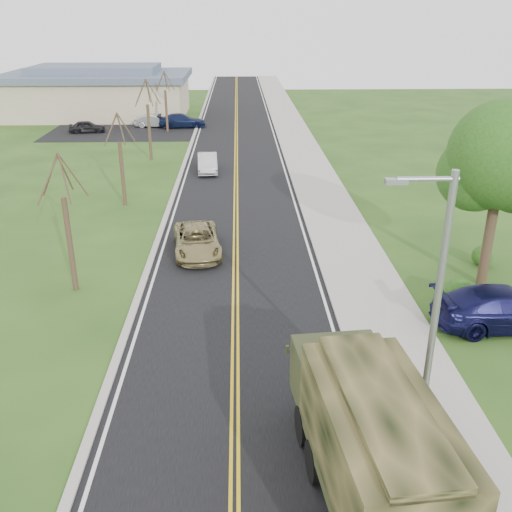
{
  "coord_description": "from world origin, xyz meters",
  "views": [
    {
      "loc": [
        0.21,
        -12.66,
        11.2
      ],
      "look_at": [
        0.89,
        9.27,
        1.8
      ],
      "focal_mm": 40.0,
      "sensor_mm": 36.0,
      "label": 1
    }
  ],
  "objects_px": {
    "military_truck": "(369,434)",
    "utility_box_far": "(405,393)",
    "utility_box_near": "(375,366)",
    "sedan_silver": "(208,163)",
    "suv_champagne": "(197,240)",
    "pickup_navy": "(505,308)"
  },
  "relations": [
    {
      "from": "sedan_silver",
      "to": "utility_box_far",
      "type": "distance_m",
      "value": 29.26
    },
    {
      "from": "suv_champagne",
      "to": "pickup_navy",
      "type": "relative_size",
      "value": 0.88
    },
    {
      "from": "utility_box_near",
      "to": "utility_box_far",
      "type": "distance_m",
      "value": 1.51
    },
    {
      "from": "military_truck",
      "to": "utility_box_far",
      "type": "relative_size",
      "value": 11.2
    },
    {
      "from": "sedan_silver",
      "to": "utility_box_near",
      "type": "distance_m",
      "value": 27.78
    },
    {
      "from": "utility_box_near",
      "to": "suv_champagne",
      "type": "bearing_deg",
      "value": 111.05
    },
    {
      "from": "utility_box_near",
      "to": "utility_box_far",
      "type": "height_order",
      "value": "utility_box_near"
    },
    {
      "from": "suv_champagne",
      "to": "pickup_navy",
      "type": "xyz_separation_m",
      "value": [
        12.26,
        -7.72,
        0.13
      ]
    },
    {
      "from": "sedan_silver",
      "to": "utility_box_far",
      "type": "xyz_separation_m",
      "value": [
        7.38,
        -28.31,
        -0.25
      ]
    },
    {
      "from": "military_truck",
      "to": "sedan_silver",
      "type": "xyz_separation_m",
      "value": [
        -5.38,
        31.94,
        -1.34
      ]
    },
    {
      "from": "military_truck",
      "to": "utility_box_near",
      "type": "distance_m",
      "value": 5.4
    },
    {
      "from": "suv_champagne",
      "to": "utility_box_far",
      "type": "distance_m",
      "value": 14.29
    },
    {
      "from": "sedan_silver",
      "to": "pickup_navy",
      "type": "distance_m",
      "value": 26.76
    },
    {
      "from": "sedan_silver",
      "to": "pickup_navy",
      "type": "xyz_separation_m",
      "value": [
        12.48,
        -23.67,
        0.12
      ]
    },
    {
      "from": "utility_box_far",
      "to": "suv_champagne",
      "type": "bearing_deg",
      "value": 115.46
    },
    {
      "from": "pickup_navy",
      "to": "utility_box_far",
      "type": "distance_m",
      "value": 6.91
    },
    {
      "from": "sedan_silver",
      "to": "pickup_navy",
      "type": "relative_size",
      "value": 0.75
    },
    {
      "from": "utility_box_far",
      "to": "utility_box_near",
      "type": "bearing_deg",
      "value": 109.78
    },
    {
      "from": "military_truck",
      "to": "utility_box_far",
      "type": "distance_m",
      "value": 4.44
    },
    {
      "from": "military_truck",
      "to": "utility_box_far",
      "type": "xyz_separation_m",
      "value": [
        2.0,
        3.62,
        -1.6
      ]
    },
    {
      "from": "pickup_navy",
      "to": "utility_box_near",
      "type": "xyz_separation_m",
      "value": [
        -5.73,
        -3.27,
        -0.3
      ]
    },
    {
      "from": "military_truck",
      "to": "pickup_navy",
      "type": "distance_m",
      "value": 10.97
    }
  ]
}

